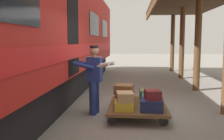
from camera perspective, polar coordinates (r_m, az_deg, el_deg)
The scene contains 14 objects.
ground_plane at distance 6.53m, azimuth 6.58°, elevation -9.50°, with size 60.00×60.00×0.00m, color gray.
train_car at distance 6.98m, azimuth -20.99°, elevation 8.25°, with size 3.02×19.10×4.00m.
luggage_cart at distance 6.16m, azimuth 5.88°, elevation -8.21°, with size 1.37×1.80×0.28m.
suitcase_orange_carryall at distance 6.61m, azimuth 3.15°, elevation -5.78°, with size 0.46×0.53×0.23m, color #CC6B23.
suitcase_teal_softside at distance 6.13m, azimuth 8.80°, elevation -6.75°, with size 0.41×0.59×0.25m, color #1E666B.
suitcase_red_plastic at distance 6.12m, azimuth 2.99°, elevation -6.62°, with size 0.44×0.61×0.26m, color #AD231E.
suitcase_olive_duffel at distance 6.61m, azimuth 8.53°, elevation -5.63°, with size 0.50×0.54×0.28m, color brown.
suitcase_yellow_case at distance 5.65m, azimuth 2.79°, elevation -8.08°, with size 0.42×0.47×0.20m, color gold.
suitcase_navy_fabric at distance 5.65m, azimuth 9.12°, elevation -7.88°, with size 0.49×0.54×0.25m, color navy.
suitcase_maroon_trunk at distance 5.60m, azimuth 9.33°, elevation -5.61°, with size 0.33×0.36×0.21m, color maroon.
suitcase_brown_leather at distance 6.11m, azimuth 2.77°, elevation -4.36°, with size 0.43×0.45×0.21m, color brown.
suitcase_tan_vintage at distance 5.60m, azimuth 3.02°, elevation -6.12°, with size 0.36×0.46×0.20m, color tan.
porter_in_overalls at distance 6.15m, azimuth -4.24°, elevation -1.67°, with size 0.71×0.51×1.70m.
porter_by_door at distance 6.26m, azimuth -3.94°, elevation -1.51°, with size 0.73×0.57×1.70m.
Camera 1 is at (0.18, 6.27, 1.81)m, focal length 39.86 mm.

